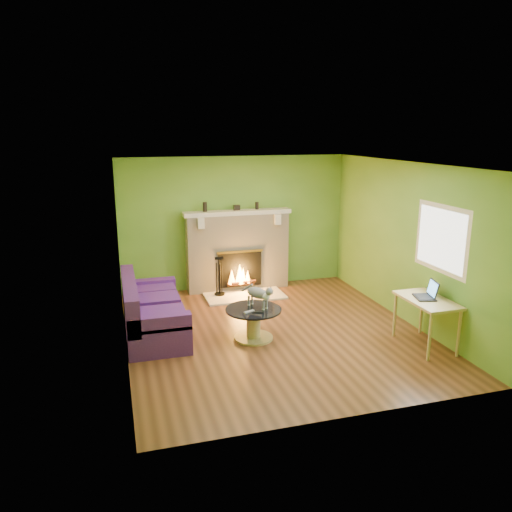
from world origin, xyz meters
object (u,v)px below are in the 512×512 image
Objects in this scene: sofa at (150,312)px; coffee_table at (253,321)px; cat at (258,296)px; desk at (427,305)px.

coffee_table is at bearing -23.82° from sofa.
coffee_table is (1.48, -0.65, -0.06)m from sofa.
coffee_table is at bearing 179.99° from cat.
sofa is at bearing 126.84° from cat.
desk is at bearing -22.84° from sofa.
cat is at bearing 156.02° from desk.
sofa is at bearing 156.18° from coffee_table.
desk is 1.66× the size of cat.
desk is (3.81, -1.60, 0.30)m from sofa.
sofa is 1.70m from cat.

